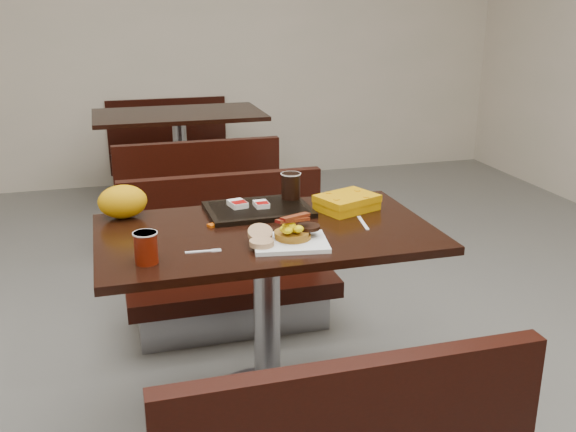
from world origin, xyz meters
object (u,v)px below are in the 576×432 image
object	(u,v)px
bench_far_s	(195,191)
clamshell	(347,202)
bench_near_n	(231,259)
pancake_stack	(293,235)
platter	(290,243)
hashbrown_sleeve_left	(238,204)
table_near	(267,323)
table_far	(181,163)
knife	(363,223)
hashbrown_sleeve_right	(261,204)
bench_far_n	(171,146)
tray	(258,209)
coffee_cup_far	(291,186)
coffee_cup_near	(146,248)
paper_bag	(123,202)
fork	(198,252)

from	to	relation	value
bench_far_s	clamshell	size ratio (longest dim) A/B	4.53
bench_near_n	pancake_stack	xyz separation A→B (m)	(0.06, -0.85, 0.42)
platter	hashbrown_sleeve_left	world-z (taller)	hashbrown_sleeve_left
table_near	platter	size ratio (longest dim) A/B	4.82
table_far	knife	world-z (taller)	knife
clamshell	hashbrown_sleeve_right	bearing A→B (deg)	146.23
clamshell	bench_far_s	bearing A→B (deg)	80.56
bench_far_s	hashbrown_sleeve_right	xyz separation A→B (m)	(0.03, -1.69, 0.42)
bench_far_s	clamshell	world-z (taller)	clamshell
bench_far_n	knife	bearing A→B (deg)	-83.79
knife	tray	xyz separation A→B (m)	(-0.34, 0.24, 0.01)
table_near	bench_far_s	xyz separation A→B (m)	(0.00, 1.90, -0.02)
hashbrown_sleeve_left	coffee_cup_far	xyz separation A→B (m)	(0.23, 0.05, 0.04)
tray	clamshell	world-z (taller)	clamshell
coffee_cup_near	bench_far_n	bearing A→B (deg)	82.89
knife	tray	size ratio (longest dim) A/B	0.38
table_near	paper_bag	xyz separation A→B (m)	(-0.49, 0.28, 0.44)
coffee_cup_near	clamshell	distance (m)	0.87
tray	paper_bag	world-z (taller)	paper_bag
bench_far_s	paper_bag	size ratio (longest dim) A/B	5.46
table_near	tray	bearing A→B (deg)	84.25
pancake_stack	bench_far_s	bearing A→B (deg)	91.61
platter	bench_far_n	bearing A→B (deg)	99.53
fork	table_near	bearing A→B (deg)	33.79
bench_far_n	clamshell	distance (m)	3.21
coffee_cup_near	coffee_cup_far	size ratio (longest dim) A/B	0.97
table_far	coffee_cup_near	bearing A→B (deg)	-98.86
coffee_cup_far	clamshell	xyz separation A→B (m)	(0.19, -0.15, -0.04)
bench_far_s	paper_bag	distance (m)	1.75
hashbrown_sleeve_left	bench_far_s	bearing A→B (deg)	76.66
coffee_cup_far	bench_far_s	bearing A→B (deg)	96.23
paper_bag	pancake_stack	bearing A→B (deg)	-38.19
table_near	bench_near_n	bearing A→B (deg)	90.00
bench_far_s	table_far	bearing A→B (deg)	90.00
clamshell	coffee_cup_near	bearing A→B (deg)	-177.95
hashbrown_sleeve_right	paper_bag	distance (m)	0.53
coffee_cup_far	bench_far_n	bearing A→B (deg)	93.34
bench_far_n	bench_near_n	bearing A→B (deg)	-90.00
table_near	coffee_cup_near	bearing A→B (deg)	-155.33
bench_far_s	table_near	bearing A→B (deg)	-90.00
knife	paper_bag	size ratio (longest dim) A/B	0.82
pancake_stack	knife	xyz separation A→B (m)	(0.30, 0.12, -0.03)
bench_near_n	bench_far_s	size ratio (longest dim) A/B	1.00
table_near	bench_far_n	world-z (taller)	table_near
hashbrown_sleeve_left	coffee_cup_far	distance (m)	0.24
coffee_cup_near	knife	world-z (taller)	coffee_cup_near
fork	hashbrown_sleeve_right	world-z (taller)	hashbrown_sleeve_right
table_near	pancake_stack	xyz separation A→B (m)	(0.06, -0.15, 0.40)
bench_near_n	clamshell	distance (m)	0.79
platter	pancake_stack	bearing A→B (deg)	63.16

